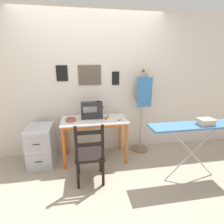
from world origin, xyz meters
TOP-DOWN VIEW (x-y plane):
  - ground_plane at (0.00, 0.00)m, footprint 14.00×14.00m
  - wall_back at (-0.00, 0.63)m, footprint 10.00×0.07m
  - sewing_table at (0.00, 0.27)m, footprint 1.09×0.57m
  - sewing_machine at (-0.01, 0.35)m, footprint 0.38×0.15m
  - fabric_bowl at (-0.39, 0.25)m, footprint 0.16×0.16m
  - scissors at (0.42, 0.17)m, footprint 0.12×0.11m
  - thread_spool_near_machine at (0.19, 0.23)m, footprint 0.04×0.04m
  - thread_spool_mid_table at (0.24, 0.32)m, footprint 0.03×0.03m
  - wooden_chair at (-0.12, -0.33)m, footprint 0.40×0.38m
  - filing_cabinet at (-0.89, 0.27)m, footprint 0.39×0.54m
  - dress_form at (0.89, 0.45)m, footprint 0.32×0.32m
  - ironing_board at (1.33, -0.51)m, footprint 1.30×0.31m
  - storage_box at (1.46, -0.55)m, footprint 0.20×0.16m

SIDE VIEW (x-z plane):
  - ground_plane at x=0.00m, z-range 0.00..0.00m
  - filing_cabinet at x=-0.89m, z-range 0.00..0.67m
  - wooden_chair at x=-0.12m, z-range -0.03..0.87m
  - sewing_table at x=0.00m, z-range 0.28..1.01m
  - scissors at x=0.42m, z-range 0.74..0.74m
  - thread_spool_near_machine at x=0.19m, z-range 0.74..0.78m
  - thread_spool_mid_table at x=0.24m, z-range 0.74..0.78m
  - fabric_bowl at x=-0.39m, z-range 0.74..0.79m
  - ironing_board at x=1.33m, z-range 0.37..1.23m
  - sewing_machine at x=-0.01m, z-range 0.72..1.03m
  - storage_box at x=1.46m, z-range 0.85..0.93m
  - dress_form at x=0.89m, z-range 0.34..1.89m
  - wall_back at x=0.00m, z-range 0.00..2.55m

